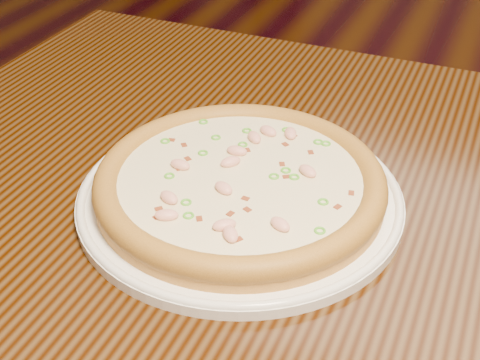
% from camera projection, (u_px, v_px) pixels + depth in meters
% --- Properties ---
extents(hero_table, '(1.20, 0.80, 0.75)m').
position_uv_depth(hero_table, '(348.00, 269.00, 0.80)').
color(hero_table, black).
rests_on(hero_table, ground).
extents(plate, '(0.36, 0.36, 0.02)m').
position_uv_depth(plate, '(240.00, 196.00, 0.74)').
color(plate, white).
rests_on(plate, hero_table).
extents(pizza, '(0.32, 0.32, 0.03)m').
position_uv_depth(pizza, '(240.00, 182.00, 0.73)').
color(pizza, '#CE8B43').
rests_on(pizza, plate).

